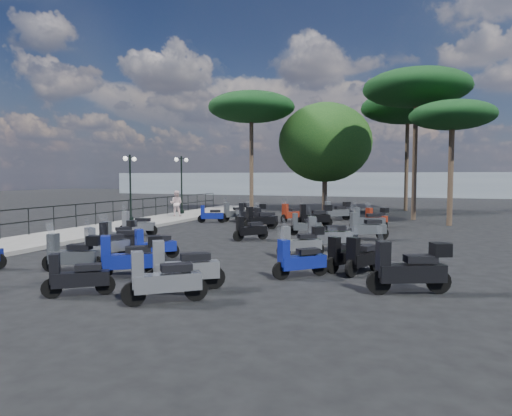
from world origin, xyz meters
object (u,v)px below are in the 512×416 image
(pedestrian_far, at_px, (176,203))
(scooter_17, at_px, (337,211))
(scooter_9, at_px, (250,230))
(scooter_7, at_px, (130,257))
(scooter_24, at_px, (410,269))
(scooter_26, at_px, (363,257))
(scooter_4, at_px, (211,215))
(scooter_23, at_px, (376,218))
(scooter_29, at_px, (368,221))
(pine_3, at_px, (452,116))
(scooter_11, at_px, (291,214))
(scooter_22, at_px, (315,216))
(scooter_19, at_px, (345,255))
(scooter_27, at_px, (328,236))
(scooter_8, at_px, (119,240))
(scooter_18, at_px, (163,280))
(scooter_10, at_px, (252,213))
(scooter_20, at_px, (301,242))
(broadleaf_tree, at_px, (325,143))
(scooter_13, at_px, (183,268))
(lamp_post_1, at_px, (130,183))
(scooter_2, at_px, (120,234))
(scooter_5, at_px, (236,212))
(scooter_16, at_px, (265,219))
(pine_2, at_px, (251,108))
(scooter_6, at_px, (73,254))
(pine_1, at_px, (416,89))
(scooter_28, at_px, (366,228))
(scooter_14, at_px, (154,246))
(scooter_15, at_px, (259,220))
(scooter_3, at_px, (137,225))
(scooter_12, at_px, (77,277))
(scooter_25, at_px, (300,261))
(lamp_post_2, at_px, (182,181))
(scooter_21, at_px, (305,226))

(pedestrian_far, height_order, scooter_17, pedestrian_far)
(scooter_9, bearing_deg, scooter_7, 125.38)
(scooter_24, bearing_deg, scooter_26, 12.48)
(scooter_4, distance_m, scooter_23, 8.72)
(scooter_29, xyz_separation_m, pine_3, (3.71, 3.90, 5.09))
(scooter_11, xyz_separation_m, scooter_22, (1.83, -2.21, 0.10))
(scooter_4, relative_size, scooter_19, 1.10)
(scooter_19, bearing_deg, scooter_27, -39.23)
(scooter_8, bearing_deg, scooter_22, -49.21)
(scooter_18, bearing_deg, scooter_10, -24.79)
(scooter_20, bearing_deg, broadleaf_tree, -26.36)
(scooter_9, distance_m, scooter_13, 8.03)
(scooter_9, bearing_deg, scooter_27, -163.39)
(lamp_post_1, height_order, pine_3, pine_3)
(scooter_8, bearing_deg, scooter_19, -116.70)
(scooter_2, bearing_deg, scooter_17, -93.60)
(scooter_5, bearing_deg, scooter_4, 96.03)
(scooter_16, relative_size, pine_2, 0.17)
(scooter_6, bearing_deg, pine_1, -39.23)
(scooter_2, relative_size, scooter_6, 0.88)
(scooter_26, bearing_deg, pine_2, -36.58)
(scooter_10, relative_size, scooter_22, 1.00)
(scooter_22, bearing_deg, scooter_28, -169.58)
(scooter_28, height_order, pine_3, pine_3)
(scooter_10, bearing_deg, scooter_27, -159.06)
(scooter_17, bearing_deg, scooter_27, 150.41)
(scooter_8, relative_size, scooter_14, 1.27)
(scooter_17, bearing_deg, scooter_10, 86.90)
(scooter_29, bearing_deg, scooter_6, 131.33)
(lamp_post_1, xyz_separation_m, scooter_7, (7.73, -11.09, -1.65))
(scooter_2, bearing_deg, scooter_29, -114.61)
(scooter_6, height_order, scooter_23, scooter_6)
(scooter_7, distance_m, scooter_15, 10.68)
(scooter_17, relative_size, scooter_29, 0.88)
(scooter_8, bearing_deg, scooter_3, 2.40)
(scooter_2, height_order, scooter_27, scooter_27)
(scooter_29, relative_size, pine_3, 0.27)
(scooter_10, relative_size, scooter_17, 1.14)
(scooter_6, bearing_deg, scooter_27, -59.48)
(scooter_12, xyz_separation_m, pine_1, (6.50, 20.41, 7.15))
(scooter_28, bearing_deg, scooter_5, 26.88)
(scooter_23, bearing_deg, scooter_25, 124.39)
(scooter_13, height_order, scooter_20, scooter_13)
(lamp_post_2, distance_m, scooter_21, 12.07)
(scooter_9, bearing_deg, scooter_26, 175.01)
(scooter_9, bearing_deg, broadleaf_tree, -49.94)
(scooter_16, distance_m, scooter_20, 8.36)
(scooter_5, bearing_deg, scooter_8, 135.25)
(scooter_18, bearing_deg, scooter_23, -48.98)
(scooter_7, xyz_separation_m, pine_2, (-4.43, 20.80, 6.82))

